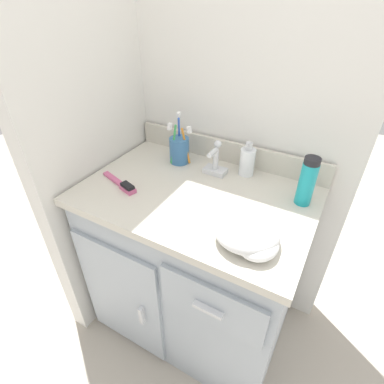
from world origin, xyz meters
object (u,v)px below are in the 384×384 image
shaving_cream_can (307,182)px  hairbrush (123,185)px  hand_towel (249,233)px  soap_dispenser (247,161)px  toothbrush_cup (179,149)px

shaving_cream_can → hairbrush: 0.66m
shaving_cream_can → hairbrush: bearing=-159.2°
hairbrush → hand_towel: size_ratio=0.98×
hand_towel → hairbrush: bearing=174.4°
shaving_cream_can → soap_dispenser: bearing=160.4°
hairbrush → hand_towel: 0.52m
soap_dispenser → shaving_cream_can: 0.26m
toothbrush_cup → hairbrush: (-0.08, -0.27, -0.05)m
soap_dispenser → toothbrush_cup: bearing=-171.0°
soap_dispenser → hand_towel: 0.40m
toothbrush_cup → hand_towel: (0.43, -0.32, -0.02)m
hairbrush → hand_towel: bearing=11.7°
hairbrush → soap_dispenser: bearing=58.0°
toothbrush_cup → hand_towel: toothbrush_cup is taller
toothbrush_cup → hairbrush: toothbrush_cup is taller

